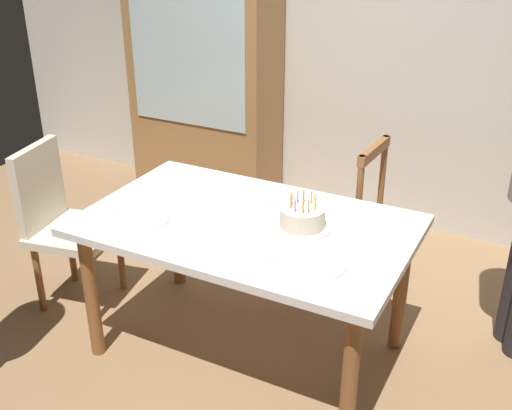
{
  "coord_description": "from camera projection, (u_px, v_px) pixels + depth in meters",
  "views": [
    {
      "loc": [
        1.27,
        -2.35,
        2.14
      ],
      "look_at": [
        0.05,
        0.0,
        0.86
      ],
      "focal_mm": 43.85,
      "sensor_mm": 36.0,
      "label": 1
    }
  ],
  "objects": [
    {
      "name": "china_cabinet",
      "position": [
        204.0,
        80.0,
        4.66
      ],
      "size": [
        1.1,
        0.45,
        1.9
      ],
      "color": "#9E7042",
      "rests_on": "ground"
    },
    {
      "name": "ground",
      "position": [
        248.0,
        348.0,
        3.33
      ],
      "size": [
        6.4,
        6.4,
        0.0
      ],
      "primitive_type": "plane",
      "color": "#93704C"
    },
    {
      "name": "chair_spindle_back",
      "position": [
        341.0,
        219.0,
        3.7
      ],
      "size": [
        0.46,
        0.46,
        0.95
      ],
      "color": "brown",
      "rests_on": "ground"
    },
    {
      "name": "fork_near_guest",
      "position": [
        285.0,
        258.0,
        2.68
      ],
      "size": [
        0.18,
        0.05,
        0.01
      ],
      "primitive_type": "cube",
      "rotation": [
        0.0,
        0.0,
        0.21
      ],
      "color": "silver",
      "rests_on": "dining_table"
    },
    {
      "name": "fork_near_celebrant",
      "position": [
        121.0,
        213.0,
        3.08
      ],
      "size": [
        0.18,
        0.03,
        0.01
      ],
      "primitive_type": "cube",
      "rotation": [
        0.0,
        0.0,
        -0.07
      ],
      "color": "silver",
      "rests_on": "dining_table"
    },
    {
      "name": "plate_near_celebrant",
      "position": [
        146.0,
        220.0,
        3.0
      ],
      "size": [
        0.22,
        0.22,
        0.01
      ],
      "primitive_type": "cylinder",
      "color": "white",
      "rests_on": "dining_table"
    },
    {
      "name": "dining_table",
      "position": [
        247.0,
        238.0,
        3.04
      ],
      "size": [
        1.57,
        0.97,
        0.76
      ],
      "color": "white",
      "rests_on": "ground"
    },
    {
      "name": "chair_upholstered",
      "position": [
        60.0,
        217.0,
        3.54
      ],
      "size": [
        0.52,
        0.51,
        0.95
      ],
      "color": "beige",
      "rests_on": "ground"
    },
    {
      "name": "plate_near_guest",
      "position": [
        321.0,
        265.0,
        2.63
      ],
      "size": [
        0.22,
        0.22,
        0.01
      ],
      "primitive_type": "cylinder",
      "color": "white",
      "rests_on": "dining_table"
    },
    {
      "name": "plate_far_side",
      "position": [
        253.0,
        200.0,
        3.21
      ],
      "size": [
        0.22,
        0.22,
        0.01
      ],
      "primitive_type": "cylinder",
      "color": "white",
      "rests_on": "dining_table"
    },
    {
      "name": "back_wall",
      "position": [
        374.0,
        41.0,
        4.25
      ],
      "size": [
        6.4,
        0.1,
        2.6
      ],
      "primitive_type": "cube",
      "color": "beige",
      "rests_on": "ground"
    },
    {
      "name": "fork_far_side",
      "position": [
        225.0,
        196.0,
        3.26
      ],
      "size": [
        0.18,
        0.05,
        0.01
      ],
      "primitive_type": "cube",
      "rotation": [
        0.0,
        0.0,
        -0.19
      ],
      "color": "silver",
      "rests_on": "dining_table"
    },
    {
      "name": "birthday_cake",
      "position": [
        302.0,
        219.0,
        2.92
      ],
      "size": [
        0.28,
        0.28,
        0.17
      ],
      "color": "silver",
      "rests_on": "dining_table"
    }
  ]
}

